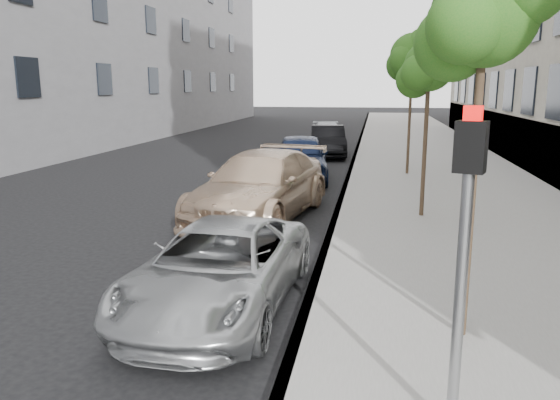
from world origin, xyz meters
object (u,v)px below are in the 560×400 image
(tree_far, at_px, (413,56))
(suv, at_px, (260,186))
(signal_pole, at_px, (464,235))
(minivan, at_px, (219,268))
(sedan_black, at_px, (328,141))
(tree_near, at_px, (487,14))
(tree_mid, at_px, (430,66))
(sedan_rear, at_px, (327,134))
(sedan_blue, at_px, (300,157))

(tree_far, relative_size, suv, 0.90)
(signal_pole, bearing_deg, minivan, 157.73)
(suv, distance_m, sedan_black, 12.27)
(signal_pole, relative_size, sedan_black, 0.68)
(tree_near, distance_m, suv, 7.93)
(tree_mid, height_order, minivan, tree_mid)
(tree_mid, relative_size, sedan_black, 1.00)
(suv, bearing_deg, sedan_rear, 99.32)
(signal_pole, bearing_deg, sedan_rear, 117.40)
(tree_near, distance_m, sedan_blue, 12.77)
(signal_pole, distance_m, sedan_rear, 25.62)
(sedan_blue, bearing_deg, minivan, -95.03)
(sedan_blue, bearing_deg, signal_pole, -83.58)
(tree_mid, height_order, sedan_rear, tree_mid)
(signal_pole, distance_m, minivan, 4.15)
(suv, distance_m, sedan_rear, 17.17)
(tree_near, height_order, sedan_black, tree_near)
(tree_far, height_order, sedan_rear, tree_far)
(tree_far, bearing_deg, tree_near, -90.00)
(tree_far, xyz_separation_m, sedan_rear, (-3.78, 10.31, -3.58))
(signal_pole, relative_size, minivan, 0.66)
(sedan_rear, bearing_deg, tree_far, -78.25)
(signal_pole, height_order, sedan_blue, signal_pole)
(sedan_blue, relative_size, sedan_black, 1.08)
(tree_far, relative_size, sedan_blue, 1.08)
(signal_pole, distance_m, sedan_blue, 14.28)
(signal_pole, xyz_separation_m, suv, (-3.49, 8.19, -1.16))
(tree_near, height_order, minivan, tree_near)
(sedan_black, bearing_deg, tree_near, -87.74)
(sedan_black, bearing_deg, signal_pole, -89.88)
(signal_pole, height_order, suv, signal_pole)
(sedan_black, xyz_separation_m, sedan_rear, (-0.45, 4.92, -0.09))
(minivan, height_order, sedan_blue, sedan_blue)
(tree_near, xyz_separation_m, sedan_blue, (-3.69, 11.80, -3.17))
(minivan, relative_size, sedan_black, 1.04)
(tree_near, height_order, tree_mid, tree_near)
(tree_far, bearing_deg, signal_pole, -91.58)
(tree_near, height_order, suv, tree_near)
(tree_near, height_order, tree_far, tree_far)
(tree_mid, bearing_deg, sedan_black, 105.62)
(sedan_rear, bearing_deg, sedan_black, -93.14)
(signal_pole, height_order, sedan_rear, signal_pole)
(suv, relative_size, sedan_rear, 1.31)
(tree_far, height_order, signal_pole, tree_far)
(sedan_black, height_order, sedan_rear, sedan_black)
(sedan_rear, bearing_deg, minivan, -97.23)
(tree_mid, distance_m, signal_pole, 8.72)
(tree_far, relative_size, signal_pole, 1.72)
(sedan_black, bearing_deg, sedan_blue, -101.17)
(tree_far, distance_m, sedan_black, 7.24)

